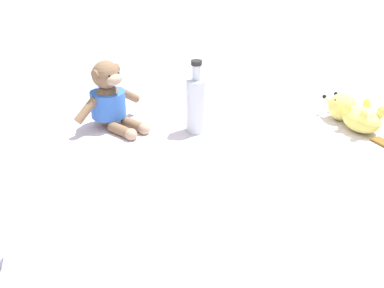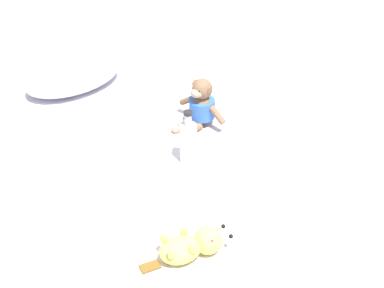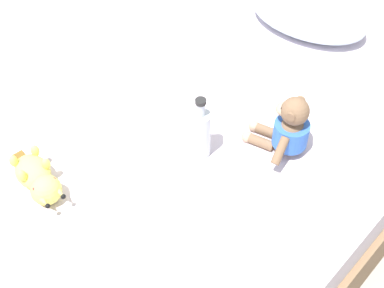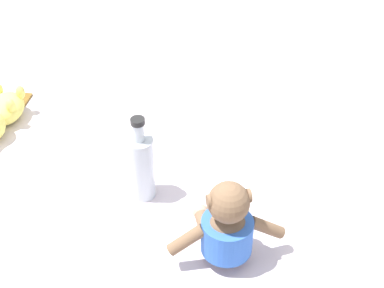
{
  "view_description": "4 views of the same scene",
  "coord_description": "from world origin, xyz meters",
  "px_view_note": "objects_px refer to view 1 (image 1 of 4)",
  "views": [
    {
      "loc": [
        -1.15,
        0.82,
        1.24
      ],
      "look_at": [
        0.0,
        0.0,
        0.53
      ],
      "focal_mm": 48.36,
      "sensor_mm": 36.0,
      "label": 1
    },
    {
      "loc": [
        -0.85,
        -1.72,
        1.89
      ],
      "look_at": [
        0.16,
        -0.15,
        0.58
      ],
      "focal_mm": 51.01,
      "sensor_mm": 36.0,
      "label": 2
    },
    {
      "loc": [
        0.99,
        -1.08,
        1.88
      ],
      "look_at": [
        0.14,
        -0.15,
        0.53
      ],
      "focal_mm": 50.48,
      "sensor_mm": 36.0,
      "label": 3
    },
    {
      "loc": [
        1.29,
        0.04,
        1.56
      ],
      "look_at": [
        0.0,
        0.0,
        0.53
      ],
      "focal_mm": 53.86,
      "sensor_mm": 36.0,
      "label": 4
    }
  ],
  "objects_px": {
    "plush_monkey": "(110,100)",
    "glass_bottle": "(196,104)",
    "plush_yellow_creature": "(353,113)",
    "bed": "(192,222)"
  },
  "relations": [
    {
      "from": "bed",
      "to": "glass_bottle",
      "type": "relative_size",
      "value": 8.17
    },
    {
      "from": "plush_monkey",
      "to": "plush_yellow_creature",
      "type": "relative_size",
      "value": 0.87
    },
    {
      "from": "glass_bottle",
      "to": "bed",
      "type": "bearing_deg",
      "value": 140.56
    },
    {
      "from": "bed",
      "to": "glass_bottle",
      "type": "height_order",
      "value": "glass_bottle"
    },
    {
      "from": "bed",
      "to": "glass_bottle",
      "type": "xyz_separation_m",
      "value": [
        0.16,
        -0.13,
        0.34
      ]
    },
    {
      "from": "plush_yellow_creature",
      "to": "plush_monkey",
      "type": "bearing_deg",
      "value": 54.67
    },
    {
      "from": "plush_monkey",
      "to": "glass_bottle",
      "type": "xyz_separation_m",
      "value": [
        -0.21,
        -0.22,
        0.0
      ]
    },
    {
      "from": "bed",
      "to": "plush_monkey",
      "type": "bearing_deg",
      "value": 13.96
    },
    {
      "from": "bed",
      "to": "plush_monkey",
      "type": "relative_size",
      "value": 7.17
    },
    {
      "from": "plush_monkey",
      "to": "glass_bottle",
      "type": "relative_size",
      "value": 1.14
    }
  ]
}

